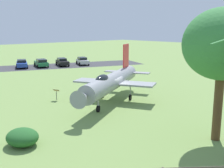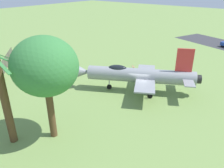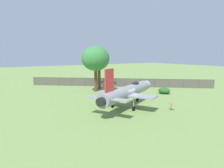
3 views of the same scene
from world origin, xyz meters
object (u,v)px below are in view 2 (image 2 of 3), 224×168
object	(u,v)px
display_jet	(137,75)
shrub_near_fence	(53,75)
info_plaque	(133,68)
palm_tree	(5,100)
shade_tree	(45,67)

from	to	relation	value
display_jet	shrub_near_fence	world-z (taller)	display_jet
shrub_near_fence	info_plaque	size ratio (longest dim) A/B	1.94
palm_tree	info_plaque	bearing A→B (deg)	-88.90
shade_tree	palm_tree	xyz separation A→B (m)	(2.04, 2.48, -2.43)
display_jet	info_plaque	distance (m)	5.75
display_jet	shade_tree	distance (m)	12.19
shade_tree	palm_tree	distance (m)	4.02
shade_tree	info_plaque	world-z (taller)	shade_tree
display_jet	palm_tree	distance (m)	14.34
display_jet	shade_tree	bearing A→B (deg)	56.57
info_plaque	shrub_near_fence	bearing A→B (deg)	47.91
display_jet	shade_tree	xyz separation A→B (m)	(1.03, 11.43, 4.11)
shade_tree	info_plaque	xyz separation A→B (m)	(2.39, -15.89, -5.34)
shrub_near_fence	info_plaque	xyz separation A→B (m)	(-7.42, -8.22, 0.32)
display_jet	shrub_near_fence	bearing A→B (deg)	-9.18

